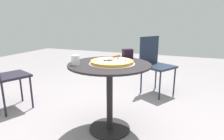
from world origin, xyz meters
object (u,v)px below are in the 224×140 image
patio_table (110,82)px  patio_chair_near (155,61)px  patio_chair_far (4,72)px  drinking_cup (75,60)px  pizza_on_tray (112,62)px  napkin_dispenser (128,54)px  pizza_server (113,57)px

patio_table → patio_chair_near: bearing=79.3°
patio_chair_far → patio_table: bearing=2.6°
patio_table → drinking_cup: (-0.28, -0.18, 0.24)m
pizza_on_tray → napkin_dispenser: 0.31m
pizza_on_tray → patio_chair_far: size_ratio=0.51×
patio_chair_near → patio_chair_far: bearing=-140.6°
pizza_server → pizza_on_tray: bearing=-87.3°
drinking_cup → patio_chair_far: 1.16m
pizza_server → drinking_cup: 0.37m
drinking_cup → patio_chair_near: patio_chair_near is taller
napkin_dispenser → patio_chair_far: patio_chair_far is taller
pizza_on_tray → patio_chair_near: size_ratio=0.50×
pizza_on_tray → patio_chair_far: bearing=-177.3°
drinking_cup → napkin_dispenser: size_ratio=0.86×
drinking_cup → napkin_dispenser: 0.61m
napkin_dispenser → patio_table: bearing=-146.3°
pizza_on_tray → patio_table: bearing=-168.3°
pizza_server → patio_chair_near: bearing=79.9°
pizza_server → drinking_cup: (-0.30, -0.22, -0.01)m
patio_table → pizza_server: pizza_server is taller
patio_table → patio_chair_far: 1.40m
patio_table → patio_chair_near: 1.32m
pizza_on_tray → napkin_dispenser: napkin_dispenser is taller
patio_table → patio_chair_far: patio_chair_far is taller
patio_table → pizza_server: bearing=63.3°
patio_chair_near → patio_chair_far: 2.13m
napkin_dispenser → patio_chair_near: bearing=42.2°
patio_table → pizza_server: 0.26m
napkin_dispenser → patio_chair_near: patio_chair_near is taller
pizza_on_tray → patio_chair_near: bearing=80.3°
patio_chair_near → drinking_cup: bearing=-109.5°
patio_table → pizza_on_tray: 0.21m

